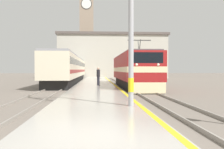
{
  "coord_description": "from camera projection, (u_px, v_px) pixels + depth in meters",
  "views": [
    {
      "loc": [
        0.01,
        -6.46,
        1.83
      ],
      "look_at": [
        1.68,
        20.21,
        1.33
      ],
      "focal_mm": 42.0,
      "sensor_mm": 36.0,
      "label": 1
    }
  ],
  "objects": [
    {
      "name": "platform",
      "position": [
        96.0,
        84.0,
        31.42
      ],
      "size": [
        4.16,
        140.0,
        0.28
      ],
      "color": "#ADA89E",
      "rests_on": "ground"
    },
    {
      "name": "rail_track_far",
      "position": [
        65.0,
        85.0,
        31.2
      ],
      "size": [
        2.83,
        140.0,
        0.16
      ],
      "color": "#70665B",
      "rests_on": "ground"
    },
    {
      "name": "rail_track_near",
      "position": [
        127.0,
        84.0,
        31.66
      ],
      "size": [
        2.83,
        140.0,
        0.16
      ],
      "color": "#70665B",
      "rests_on": "ground"
    },
    {
      "name": "passenger_train",
      "position": [
        70.0,
        69.0,
        37.13
      ],
      "size": [
        2.92,
        30.53,
        3.61
      ],
      "color": "black",
      "rests_on": "ground"
    },
    {
      "name": "locomotive_train",
      "position": [
        133.0,
        70.0,
        26.26
      ],
      "size": [
        2.92,
        14.66,
        4.4
      ],
      "color": "black",
      "rests_on": "ground"
    },
    {
      "name": "station_building",
      "position": [
        112.0,
        56.0,
        56.9
      ],
      "size": [
        23.28,
        8.27,
        9.5
      ],
      "color": "#B7B2A3",
      "rests_on": "ground"
    },
    {
      "name": "person_on_platform",
      "position": [
        98.0,
        76.0,
        25.67
      ],
      "size": [
        0.34,
        0.34,
        1.78
      ],
      "color": "#23232D",
      "rests_on": "platform"
    },
    {
      "name": "ground_plane",
      "position": [
        96.0,
        83.0,
        36.41
      ],
      "size": [
        200.0,
        200.0,
        0.0
      ],
      "primitive_type": "plane",
      "color": "#70665B"
    },
    {
      "name": "catenary_mast",
      "position": [
        133.0,
        3.0,
        11.16
      ],
      "size": [
        2.55,
        0.24,
        8.72
      ],
      "color": "#9E9EA3",
      "rests_on": "platform"
    },
    {
      "name": "clock_tower",
      "position": [
        87.0,
        28.0,
        68.1
      ],
      "size": [
        4.37,
        4.37,
        24.1
      ],
      "color": "gray",
      "rests_on": "ground"
    }
  ]
}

